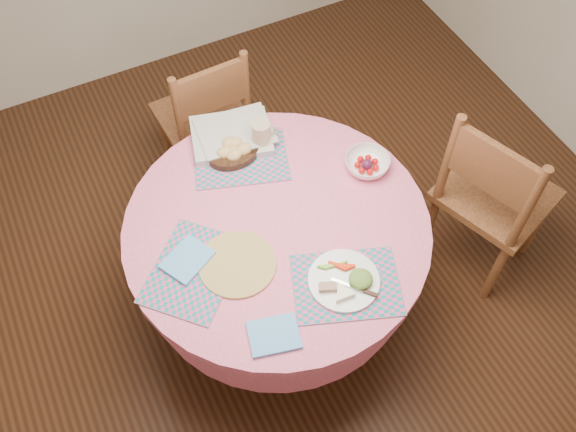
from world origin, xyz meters
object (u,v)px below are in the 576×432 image
dinner_plate (346,280)px  fruit_bowl (367,164)px  wicker_trivet (237,264)px  latte_mug (262,135)px  dining_table (277,251)px  chair_right (492,196)px  bread_bowl (233,151)px  chair_back (206,117)px

dinner_plate → fruit_bowl: bearing=51.6°
wicker_trivet → latte_mug: latte_mug is taller
dinner_plate → fruit_bowl: size_ratio=1.10×
dining_table → latte_mug: latte_mug is taller
chair_right → fruit_bowl: bearing=44.7°
wicker_trivet → bread_bowl: size_ratio=1.30×
chair_back → latte_mug: size_ratio=6.79×
fruit_bowl → dinner_plate: bearing=-128.4°
bread_bowl → chair_right: bearing=-29.2°
chair_right → fruit_bowl: size_ratio=4.15×
dining_table → wicker_trivet: size_ratio=4.13×
wicker_trivet → fruit_bowl: fruit_bowl is taller
wicker_trivet → dinner_plate: 0.42m
latte_mug → chair_right: bearing=-32.5°
chair_right → latte_mug: (-0.88, 0.56, 0.29)m
chair_back → dinner_plate: bearing=90.4°
dining_table → dinner_plate: dinner_plate is taller
chair_back → wicker_trivet: chair_back is taller
dinner_plate → latte_mug: size_ratio=1.98×
dinner_plate → bread_bowl: size_ratio=1.17×
dining_table → chair_back: chair_back is taller
chair_back → wicker_trivet: 1.09m
dining_table → chair_right: bearing=-9.0°
chair_back → bread_bowl: chair_back is taller
dinner_plate → chair_back: bearing=93.3°
dinner_plate → fruit_bowl: 0.57m
dining_table → chair_right: (1.01, -0.16, -0.02)m
wicker_trivet → bread_bowl: (0.21, 0.51, 0.03)m
chair_right → chair_back: bearing=21.4°
wicker_trivet → dinner_plate: bearing=-37.2°
chair_right → latte_mug: 1.09m
chair_back → dinner_plate: size_ratio=3.44×
bread_bowl → dining_table: bearing=-88.9°
chair_right → dinner_plate: 0.94m
chair_right → chair_back: 1.45m
dining_table → fruit_bowl: size_ratio=5.06×
chair_back → bread_bowl: bearing=81.4°
latte_mug → fruit_bowl: latte_mug is taller
dining_table → wicker_trivet: wicker_trivet is taller
wicker_trivet → chair_right: bearing=-2.8°
dining_table → bread_bowl: size_ratio=5.39×
dinner_plate → latte_mug: 0.76m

